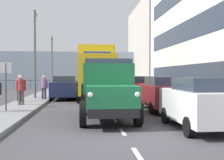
# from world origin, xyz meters

# --- Properties ---
(ground_plane) EXTENTS (80.00, 80.00, 0.00)m
(ground_plane) POSITION_xyz_m (0.00, -9.98, 0.00)
(ground_plane) COLOR #423F44
(sidewalk_left) EXTENTS (2.07, 38.56, 0.15)m
(sidewalk_left) POSITION_xyz_m (-4.63, -9.98, 0.07)
(sidewalk_left) COLOR gray
(sidewalk_left) RESTS_ON ground_plane
(sidewalk_right) EXTENTS (2.07, 38.56, 0.15)m
(sidewalk_right) POSITION_xyz_m (4.63, -9.98, 0.07)
(sidewalk_right) COLOR gray
(sidewalk_right) RESTS_ON ground_plane
(road_centreline_markings) EXTENTS (0.12, 34.77, 0.01)m
(road_centreline_markings) POSITION_xyz_m (0.00, -9.61, 0.00)
(road_centreline_markings) COLOR silver
(road_centreline_markings) RESTS_ON ground_plane
(building_far_block) EXTENTS (6.87, 15.71, 10.97)m
(building_far_block) POSITION_xyz_m (-9.10, -29.45, 5.49)
(building_far_block) COLOR beige
(building_far_block) RESTS_ON ground_plane
(sea_horizon) EXTENTS (80.00, 0.80, 5.00)m
(sea_horizon) POSITION_xyz_m (0.00, -32.26, 2.50)
(sea_horizon) COLOR #8C9EAD
(sea_horizon) RESTS_ON ground_plane
(seawall_railing) EXTENTS (28.08, 0.08, 1.20)m
(seawall_railing) POSITION_xyz_m (-0.00, -28.66, 0.92)
(seawall_railing) COLOR #4C5156
(seawall_railing) RESTS_ON ground_plane
(truck_vintage_green) EXTENTS (2.17, 5.64, 2.43)m
(truck_vintage_green) POSITION_xyz_m (0.29, -3.03, 1.18)
(truck_vintage_green) COLOR black
(truck_vintage_green) RESTS_ON ground_plane
(lorry_cargo_yellow) EXTENTS (2.58, 8.20, 3.87)m
(lorry_cargo_yellow) POSITION_xyz_m (0.41, -13.06, 2.08)
(lorry_cargo_yellow) COLOR gold
(lorry_cargo_yellow) RESTS_ON ground_plane
(car_white_kerbside_near) EXTENTS (1.87, 3.90, 1.72)m
(car_white_kerbside_near) POSITION_xyz_m (-2.65, -0.97, 0.89)
(car_white_kerbside_near) COLOR white
(car_white_kerbside_near) RESTS_ON ground_plane
(car_maroon_kerbside_1) EXTENTS (1.76, 4.22, 1.72)m
(car_maroon_kerbside_1) POSITION_xyz_m (-2.65, -5.89, 0.89)
(car_maroon_kerbside_1) COLOR maroon
(car_maroon_kerbside_1) RESTS_ON ground_plane
(car_red_kerbside_2) EXTENTS (1.84, 4.37, 1.72)m
(car_red_kerbside_2) POSITION_xyz_m (-2.65, -11.12, 0.90)
(car_red_kerbside_2) COLOR #B21E1E
(car_red_kerbside_2) RESTS_ON ground_plane
(car_navy_oppositeside_0) EXTENTS (1.97, 4.24, 1.72)m
(car_navy_oppositeside_0) POSITION_xyz_m (2.65, -13.28, 0.90)
(car_navy_oppositeside_0) COLOR navy
(car_navy_oppositeside_0) RESTS_ON ground_plane
(pedestrian_with_bag) EXTENTS (0.53, 0.34, 1.63)m
(pedestrian_with_bag) POSITION_xyz_m (4.72, -8.12, 1.10)
(pedestrian_with_bag) COLOR #4C473D
(pedestrian_with_bag) RESTS_ON sidewalk_right
(pedestrian_couple_a) EXTENTS (0.53, 0.34, 1.66)m
(pedestrian_couple_a) POSITION_xyz_m (5.26, -10.14, 1.13)
(pedestrian_couple_a) COLOR #383342
(pedestrian_couple_a) RESTS_ON sidewalk_right
(pedestrian_couple_b) EXTENTS (0.53, 0.34, 1.62)m
(pedestrian_couple_b) POSITION_xyz_m (4.00, -11.86, 1.10)
(pedestrian_couple_b) COLOR #383342
(pedestrian_couple_b) RESTS_ON sidewalk_right
(lamp_post_promenade) EXTENTS (0.32, 1.14, 6.32)m
(lamp_post_promenade) POSITION_xyz_m (4.77, -13.07, 3.92)
(lamp_post_promenade) COLOR #59595B
(lamp_post_promenade) RESTS_ON sidewalk_right
(lamp_post_far) EXTENTS (0.32, 1.14, 5.75)m
(lamp_post_far) POSITION_xyz_m (4.66, -22.84, 3.63)
(lamp_post_far) COLOR #59595B
(lamp_post_far) RESTS_ON sidewalk_right
(street_sign) EXTENTS (0.50, 0.07, 2.25)m
(street_sign) POSITION_xyz_m (4.85, -5.49, 1.68)
(street_sign) COLOR #4C4C4C
(street_sign) RESTS_ON sidewalk_right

